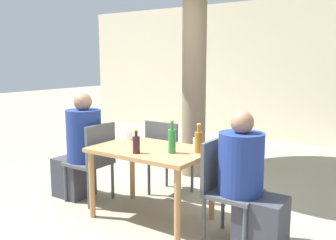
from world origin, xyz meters
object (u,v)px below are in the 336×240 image
object	(u,v)px
patio_chair_1	(225,184)
person_seated_1	(249,186)
person_seated_0	(80,150)
amber_bottle_1	(199,141)
drinking_glass_0	(129,136)
dining_table_front	(151,158)
green_bottle_0	(172,140)
patio_chair_0	(94,158)
drinking_glass_1	(196,143)
wine_bottle_2	(137,144)
patio_chair_2	(167,154)

from	to	relation	value
patio_chair_1	person_seated_1	bearing A→B (deg)	-90.00
person_seated_0	amber_bottle_1	distance (m)	1.55
drinking_glass_0	dining_table_front	bearing A→B (deg)	-23.07
person_seated_1	green_bottle_0	world-z (taller)	person_seated_1
dining_table_front	person_seated_0	size ratio (longest dim) A/B	0.93
patio_chair_0	drinking_glass_1	world-z (taller)	patio_chair_0
green_bottle_0	amber_bottle_1	world-z (taller)	green_bottle_0
patio_chair_1	drinking_glass_0	bearing A→B (deg)	81.30
dining_table_front	green_bottle_0	world-z (taller)	green_bottle_0
dining_table_front	person_seated_1	xyz separation A→B (m)	(1.05, -0.00, -0.10)
amber_bottle_1	patio_chair_1	bearing A→B (deg)	-19.19
dining_table_front	amber_bottle_1	bearing A→B (deg)	13.84
patio_chair_1	wine_bottle_2	distance (m)	0.90
green_bottle_0	drinking_glass_1	world-z (taller)	green_bottle_0
person_seated_0	drinking_glass_1	world-z (taller)	person_seated_0
green_bottle_0	drinking_glass_0	xyz separation A→B (m)	(-0.73, 0.24, -0.08)
wine_bottle_2	person_seated_1	bearing A→B (deg)	12.88
dining_table_front	green_bottle_0	bearing A→B (deg)	-8.43
patio_chair_0	wine_bottle_2	size ratio (longest dim) A/B	3.97
green_bottle_0	dining_table_front	bearing A→B (deg)	171.57
person_seated_1	drinking_glass_1	size ratio (longest dim) A/B	10.19
wine_bottle_2	drinking_glass_0	xyz separation A→B (m)	(-0.46, 0.43, -0.04)
wine_bottle_2	patio_chair_0	bearing A→B (deg)	163.76
person_seated_0	person_seated_1	size ratio (longest dim) A/B	1.05
patio_chair_1	drinking_glass_0	xyz separation A→B (m)	(-1.27, 0.20, 0.26)
green_bottle_0	drinking_glass_1	size ratio (longest dim) A/B	2.73
patio_chair_1	green_bottle_0	world-z (taller)	green_bottle_0
patio_chair_2	wine_bottle_2	distance (m)	0.94
person_seated_0	amber_bottle_1	size ratio (longest dim) A/B	4.45
patio_chair_1	drinking_glass_0	world-z (taller)	patio_chair_1
green_bottle_0	drinking_glass_1	distance (m)	0.30
dining_table_front	drinking_glass_0	size ratio (longest dim) A/B	12.30
dining_table_front	patio_chair_0	world-z (taller)	patio_chair_0
patio_chair_2	person_seated_0	xyz separation A→B (m)	(-0.81, -0.62, 0.05)
patio_chair_1	drinking_glass_1	distance (m)	0.55
green_bottle_0	drinking_glass_0	size ratio (longest dim) A/B	3.36
patio_chair_1	person_seated_0	distance (m)	1.86
dining_table_front	wine_bottle_2	size ratio (longest dim) A/B	5.06
patio_chair_1	green_bottle_0	size ratio (longest dim) A/B	2.87
dining_table_front	patio_chair_1	distance (m)	0.82
drinking_glass_0	patio_chair_0	bearing A→B (deg)	-151.47
dining_table_front	person_seated_1	size ratio (longest dim) A/B	0.98
dining_table_front	patio_chair_2	world-z (taller)	patio_chair_2
patio_chair_1	wine_bottle_2	xyz separation A→B (m)	(-0.81, -0.24, 0.31)
patio_chair_2	person_seated_1	xyz separation A→B (m)	(1.28, -0.62, 0.02)
drinking_glass_1	amber_bottle_1	bearing A→B (deg)	-51.72
patio_chair_0	amber_bottle_1	bearing A→B (deg)	95.20
amber_bottle_1	drinking_glass_0	world-z (taller)	amber_bottle_1
patio_chair_0	patio_chair_1	xyz separation A→B (m)	(1.63, 0.00, 0.00)
dining_table_front	drinking_glass_1	distance (m)	0.48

